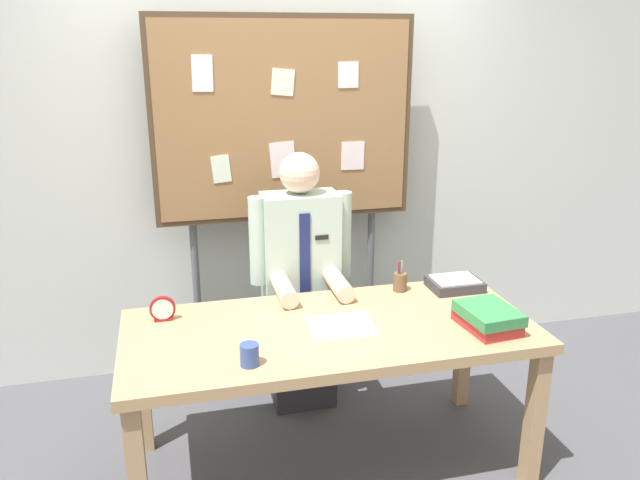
{
  "coord_description": "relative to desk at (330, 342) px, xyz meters",
  "views": [
    {
      "loc": [
        -0.67,
        -2.49,
        1.97
      ],
      "look_at": [
        0.0,
        0.19,
        1.09
      ],
      "focal_mm": 35.33,
      "sensor_mm": 36.0,
      "label": 1
    }
  ],
  "objects": [
    {
      "name": "pen_holder",
      "position": [
        0.46,
        0.32,
        0.13
      ],
      "size": [
        0.07,
        0.07,
        0.16
      ],
      "color": "brown",
      "rests_on": "desk"
    },
    {
      "name": "bulletin_board",
      "position": [
        -0.0,
        1.01,
        0.85
      ],
      "size": [
        1.48,
        0.09,
        2.11
      ],
      "color": "#4C3823",
      "rests_on": "ground_plane"
    },
    {
      "name": "desk_clock",
      "position": [
        -0.73,
        0.25,
        0.13
      ],
      "size": [
        0.12,
        0.04,
        0.12
      ],
      "color": "maroon",
      "rests_on": "desk"
    },
    {
      "name": "coffee_mug",
      "position": [
        -0.4,
        -0.27,
        0.13
      ],
      "size": [
        0.08,
        0.08,
        0.09
      ],
      "primitive_type": "cylinder",
      "color": "#334C8C",
      "rests_on": "desk"
    },
    {
      "name": "back_wall",
      "position": [
        0.0,
        1.21,
        0.69
      ],
      "size": [
        6.4,
        0.08,
        2.7
      ],
      "primitive_type": "cube",
      "color": "silver",
      "rests_on": "ground_plane"
    },
    {
      "name": "book_stack",
      "position": [
        0.67,
        -0.19,
        0.13
      ],
      "size": [
        0.24,
        0.31,
        0.1
      ],
      "color": "#B22D2D",
      "rests_on": "desk"
    },
    {
      "name": "open_notebook",
      "position": [
        0.05,
        -0.02,
        0.09
      ],
      "size": [
        0.31,
        0.26,
        0.01
      ],
      "primitive_type": "cube",
      "rotation": [
        0.0,
        0.0,
        -0.07
      ],
      "color": "white",
      "rests_on": "desk"
    },
    {
      "name": "ground_plane",
      "position": [
        0.0,
        0.0,
        -0.66
      ],
      "size": [
        12.0,
        12.0,
        0.0
      ],
      "primitive_type": "plane",
      "color": "#4C4C51"
    },
    {
      "name": "person",
      "position": [
        0.0,
        0.61,
        0.01
      ],
      "size": [
        0.55,
        0.56,
        1.42
      ],
      "color": "#2D2D33",
      "rests_on": "ground_plane"
    },
    {
      "name": "paper_tray",
      "position": [
        0.74,
        0.27,
        0.11
      ],
      "size": [
        0.26,
        0.2,
        0.06
      ],
      "color": "#333338",
      "rests_on": "desk"
    },
    {
      "name": "desk",
      "position": [
        0.0,
        0.0,
        0.0
      ],
      "size": [
        1.84,
        0.83,
        0.74
      ],
      "color": "tan",
      "rests_on": "ground_plane"
    }
  ]
}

